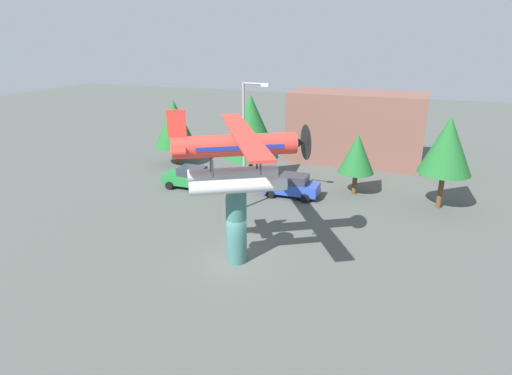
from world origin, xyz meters
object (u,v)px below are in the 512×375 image
display_pedestal (236,224)px  storefront_building (355,128)px  tree_center_back (357,154)px  tree_west (175,124)px  tree_east (251,126)px  floatplane_monument (238,155)px  tree_far_east (447,146)px  car_mid_blue (292,186)px  car_near_green (190,178)px  streetlight_primary (246,138)px

display_pedestal → storefront_building: storefront_building is taller
storefront_building → tree_center_back: (1.43, -9.12, -0.11)m
tree_west → tree_east: bearing=-16.0°
display_pedestal → storefront_building: size_ratio=0.35×
floatplane_monument → tree_far_east: floatplane_monument is taller
car_mid_blue → tree_east: (-4.19, 2.28, 3.81)m
tree_east → car_near_green: bearing=-140.7°
storefront_building → tree_west: size_ratio=2.05×
display_pedestal → tree_west: tree_west is taller
display_pedestal → storefront_building: 22.24m
display_pedestal → floatplane_monument: 3.84m
display_pedestal → streetlight_primary: streetlight_primary is taller
car_mid_blue → tree_center_back: tree_center_back is taller
car_mid_blue → tree_west: bearing=-20.4°
floatplane_monument → tree_west: size_ratio=1.58×
display_pedestal → tree_far_east: (10.52, 12.05, 2.38)m
display_pedestal → tree_far_east: size_ratio=0.66×
streetlight_primary → tree_west: streetlight_primary is taller
floatplane_monument → tree_center_back: 13.82m
tree_east → tree_far_east: bearing=-3.1°
tree_east → streetlight_primary: bearing=-71.8°
car_near_green → tree_center_back: (12.52, 3.28, 2.31)m
car_mid_blue → tree_east: 6.10m
floatplane_monument → storefront_building: (2.92, 21.93, -2.70)m
tree_west → tree_center_back: bearing=-8.0°
car_near_green → tree_far_east: tree_far_east is taller
floatplane_monument → tree_east: bearing=77.7°
display_pedestal → floatplane_monument: bearing=30.6°
tree_west → tree_far_east: bearing=-8.0°
floatplane_monument → tree_east: size_ratio=1.32×
display_pedestal → tree_east: (-4.11, 12.85, 2.52)m
car_mid_blue → streetlight_primary: streetlight_primary is taller
car_near_green → display_pedestal: bearing=130.0°
streetlight_primary → tree_west: (-10.33, 8.01, -1.18)m
display_pedestal → tree_west: size_ratio=0.72×
floatplane_monument → tree_west: 19.96m
car_mid_blue → tree_far_east: 11.17m
floatplane_monument → car_mid_blue: (-0.03, 10.50, -5.12)m
car_mid_blue → tree_far_east: size_ratio=0.64×
floatplane_monument → tree_center_back: floatplane_monument is taller
floatplane_monument → car_near_green: size_ratio=2.26×
display_pedestal → car_near_green: display_pedestal is taller
tree_far_east → tree_east: bearing=176.9°
tree_west → car_mid_blue: bearing=-20.4°
streetlight_primary → tree_west: bearing=142.2°
tree_east → tree_center_back: (8.56, 0.03, -1.49)m
floatplane_monument → tree_east: (-4.22, 12.78, -1.31)m
car_near_green → tree_center_back: 13.15m
display_pedestal → floatplane_monument: size_ratio=0.46×
streetlight_primary → tree_center_back: bearing=39.7°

